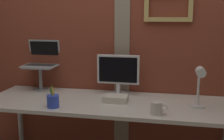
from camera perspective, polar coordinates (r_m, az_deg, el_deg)
brick_wall_back at (r=2.66m, az=1.07°, el=6.38°), size 3.03×0.16×2.49m
desk at (r=2.38m, az=-0.48°, el=-7.99°), size 2.13×0.68×0.75m
monitor at (r=2.51m, az=1.28°, el=-0.43°), size 0.38×0.18×0.36m
laptop_stand at (r=2.76m, az=-14.49°, el=-0.86°), size 0.28×0.22×0.23m
laptop at (r=2.79m, az=-14.06°, el=2.36°), size 0.32×0.25×0.25m
desk_lamp at (r=2.22m, az=17.47°, el=-2.55°), size 0.12×0.20×0.33m
pen_cup at (r=2.25m, az=-11.99°, el=-6.25°), size 0.09×0.09×0.18m
coffee_mug at (r=2.07m, az=9.13°, el=-7.70°), size 0.12×0.09×0.10m
paper_clutter_stack at (r=2.35m, az=0.76°, el=-5.86°), size 0.20×0.14×0.05m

